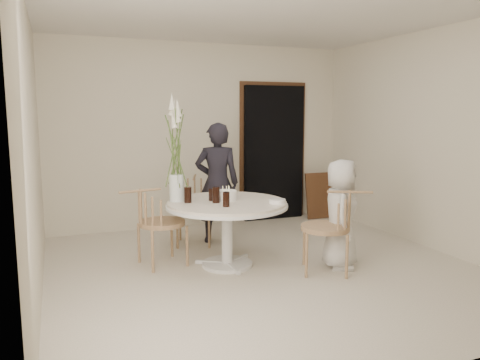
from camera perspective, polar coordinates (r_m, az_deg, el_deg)
name	(u,v)px	position (r m, az deg, el deg)	size (l,w,h in m)	color
ground	(265,269)	(5.20, 3.08, -10.76)	(4.50, 4.50, 0.00)	beige
room_shell	(266,119)	(4.92, 3.23, 7.39)	(4.50, 4.50, 4.50)	silver
doorway	(274,153)	(7.42, 4.12, 3.27)	(1.00, 0.10, 2.10)	black
door_trim	(273,149)	(7.45, 3.99, 3.76)	(1.12, 0.03, 2.22)	#53331C
table	(227,212)	(5.13, -1.60, -3.87)	(1.33, 1.33, 0.73)	silver
picture_frame	(322,195)	(7.66, 9.93, -1.85)	(0.55, 0.04, 0.73)	#53331C
chair_far	(194,200)	(6.14, -5.59, -2.44)	(0.58, 0.61, 0.86)	tan
chair_right	(337,219)	(5.05, 11.79, -4.71)	(0.66, 0.64, 0.89)	tan
chair_left	(151,216)	(5.21, -10.74, -4.33)	(0.58, 0.55, 0.88)	tan
girl	(217,183)	(6.09, -2.80, -0.36)	(0.57, 0.37, 1.56)	black
boy	(341,214)	(5.21, 12.18, -4.07)	(0.58, 0.38, 1.19)	silver
birthday_cake	(226,195)	(5.16, -1.66, -1.88)	(0.23, 0.23, 0.16)	white
cola_tumbler_a	(216,195)	(5.02, -2.94, -1.81)	(0.08, 0.08, 0.17)	black
cola_tumbler_b	(226,199)	(4.81, -1.70, -2.37)	(0.07, 0.07, 0.15)	black
cola_tumbler_c	(188,195)	(5.05, -6.37, -1.81)	(0.08, 0.08, 0.17)	black
cola_tumbler_d	(211,195)	(5.14, -3.50, -1.80)	(0.06, 0.06, 0.13)	black
plate_stack	(277,201)	(5.01, 4.55, -2.58)	(0.18, 0.18, 0.04)	white
flower_vase	(176,151)	(5.09, -7.84, 3.58)	(0.16, 0.16, 1.17)	white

